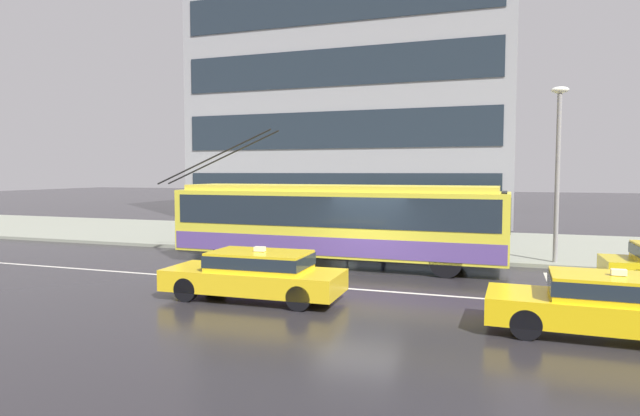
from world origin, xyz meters
TOP-DOWN VIEW (x-y plane):
  - ground_plane at (0.00, 0.00)m, footprint 160.00×160.00m
  - sidewalk_slab at (0.00, 9.11)m, footprint 80.00×10.00m
  - crosswalk_stripe_edge_near at (5.68, 1.05)m, footprint 0.44×4.40m
  - crosswalk_stripe_inner_a at (6.58, 1.05)m, footprint 0.44×4.40m
  - crosswalk_stripe_center at (7.48, 1.05)m, footprint 0.44×4.40m
  - lane_centre_line at (0.00, -1.20)m, footprint 72.00×0.14m
  - trolleybus at (-1.50, 2.51)m, footprint 13.25×2.64m
  - taxi_oncoming_far at (6.26, -3.80)m, footprint 4.68×1.83m
  - taxi_oncoming_near at (-1.91, -3.20)m, footprint 4.72×1.87m
  - bus_shelter at (-3.42, 5.70)m, footprint 3.63×1.60m
  - pedestrian_at_shelter at (2.45, 6.21)m, footprint 0.51×0.51m
  - pedestrian_approaching_curb at (-0.27, 4.79)m, footprint 1.39×1.39m
  - street_lamp at (5.93, 4.77)m, footprint 0.60×0.32m
  - office_tower_corner_left at (-6.00, 22.99)m, footprint 21.72×13.91m

SIDE VIEW (x-z plane):
  - ground_plane at x=0.00m, z-range 0.00..0.00m
  - lane_centre_line at x=0.00m, z-range 0.00..0.01m
  - crosswalk_stripe_edge_near at x=5.68m, z-range 0.00..0.01m
  - crosswalk_stripe_inner_a at x=6.58m, z-range 0.00..0.01m
  - crosswalk_stripe_center at x=7.48m, z-range 0.00..0.01m
  - sidewalk_slab at x=0.00m, z-range 0.00..0.14m
  - taxi_oncoming_far at x=6.26m, z-range 0.01..1.40m
  - taxi_oncoming_near at x=-1.91m, z-range 0.01..1.40m
  - pedestrian_at_shelter at x=2.45m, z-range 0.30..1.99m
  - trolleybus at x=-1.50m, z-range -0.88..4.04m
  - pedestrian_approaching_curb at x=-0.27m, z-range 0.73..2.69m
  - bus_shelter at x=-3.42m, z-range 0.75..3.26m
  - street_lamp at x=5.93m, z-range 0.74..6.89m
  - office_tower_corner_left at x=-6.00m, z-range 0.01..23.55m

